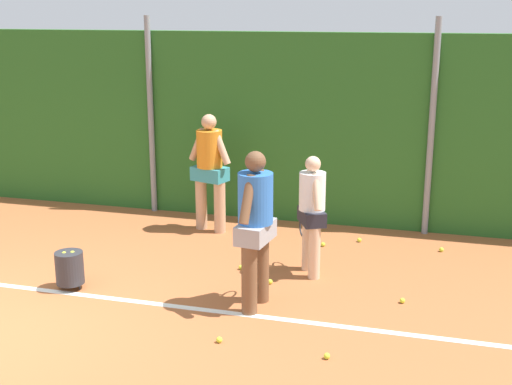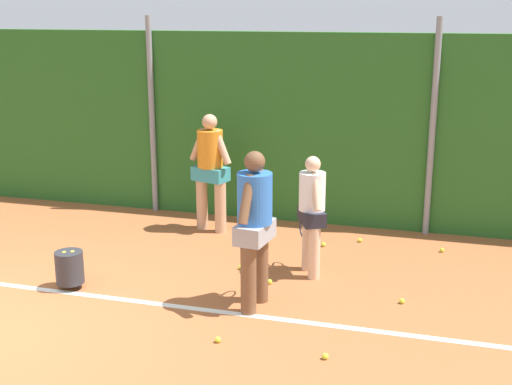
% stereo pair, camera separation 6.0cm
% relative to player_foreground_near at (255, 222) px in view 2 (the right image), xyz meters
% --- Properties ---
extents(ground_plane, '(25.13, 25.13, 0.00)m').
position_rel_player_foreground_near_xyz_m(ground_plane, '(-2.83, -0.10, -1.08)').
color(ground_plane, '#A85B33').
extents(hedge_fence_backdrop, '(16.33, 0.25, 3.14)m').
position_rel_player_foreground_near_xyz_m(hedge_fence_backdrop, '(-2.83, 3.59, 0.49)').
color(hedge_fence_backdrop, '#286023').
rests_on(hedge_fence_backdrop, ground_plane).
extents(fence_post_center, '(0.10, 0.10, 3.39)m').
position_rel_player_foreground_near_xyz_m(fence_post_center, '(-2.83, 3.42, 0.62)').
color(fence_post_center, gray).
rests_on(fence_post_center, ground_plane).
extents(fence_post_right, '(0.10, 0.10, 3.39)m').
position_rel_player_foreground_near_xyz_m(fence_post_right, '(1.88, 3.42, 0.62)').
color(fence_post_right, gray).
rests_on(fence_post_right, ground_plane).
extents(court_baseline_paint, '(11.94, 0.10, 0.01)m').
position_rel_player_foreground_near_xyz_m(court_baseline_paint, '(-2.83, -0.26, -1.08)').
color(court_baseline_paint, white).
rests_on(court_baseline_paint, ground_plane).
extents(player_foreground_near, '(0.41, 0.87, 1.93)m').
position_rel_player_foreground_near_xyz_m(player_foreground_near, '(0.00, 0.00, 0.00)').
color(player_foreground_near, brown).
rests_on(player_foreground_near, ground_plane).
extents(player_midcourt, '(0.48, 0.68, 1.64)m').
position_rel_player_foreground_near_xyz_m(player_midcourt, '(0.44, 1.23, -0.16)').
color(player_midcourt, beige).
rests_on(player_midcourt, ground_plane).
extents(player_backcourt_far, '(0.77, 0.48, 1.90)m').
position_rel_player_foreground_near_xyz_m(player_backcourt_far, '(-1.50, 2.64, -0.01)').
color(player_backcourt_far, tan).
rests_on(player_backcourt_far, ground_plane).
extents(ball_hopper, '(0.36, 0.36, 0.51)m').
position_rel_player_foreground_near_xyz_m(ball_hopper, '(-2.45, -0.12, -0.79)').
color(ball_hopper, '#2D2D33').
rests_on(ball_hopper, ground_plane).
extents(tennis_ball_0, '(0.07, 0.07, 0.07)m').
position_rel_player_foreground_near_xyz_m(tennis_ball_0, '(-0.13, -0.99, -1.05)').
color(tennis_ball_0, '#CCDB33').
rests_on(tennis_ball_0, ground_plane).
extents(tennis_ball_1, '(0.07, 0.07, 0.07)m').
position_rel_player_foreground_near_xyz_m(tennis_ball_1, '(1.05, -1.03, -1.05)').
color(tennis_ball_1, '#CCDB33').
rests_on(tennis_ball_1, ground_plane).
extents(tennis_ball_2, '(0.07, 0.07, 0.07)m').
position_rel_player_foreground_near_xyz_m(tennis_ball_2, '(-0.52, 1.11, -1.05)').
color(tennis_ball_2, '#CCDB33').
rests_on(tennis_ball_2, ground_plane).
extents(tennis_ball_3, '(0.07, 0.07, 0.07)m').
position_rel_player_foreground_near_xyz_m(tennis_ball_3, '(1.71, 0.58, -1.05)').
color(tennis_ball_3, '#CCDB33').
rests_on(tennis_ball_3, ground_plane).
extents(tennis_ball_4, '(0.07, 0.07, 0.07)m').
position_rel_player_foreground_near_xyz_m(tennis_ball_4, '(-0.00, 0.72, -1.05)').
color(tennis_ball_4, '#CCDB33').
rests_on(tennis_ball_4, ground_plane).
extents(tennis_ball_5, '(0.07, 0.07, 0.07)m').
position_rel_player_foreground_near_xyz_m(tennis_ball_5, '(0.92, 2.70, -1.05)').
color(tennis_ball_5, '#CCDB33').
rests_on(tennis_ball_5, ground_plane).
extents(tennis_ball_7, '(0.07, 0.07, 0.07)m').
position_rel_player_foreground_near_xyz_m(tennis_ball_7, '(2.15, 2.59, -1.05)').
color(tennis_ball_7, '#CCDB33').
rests_on(tennis_ball_7, ground_plane).
extents(tennis_ball_9, '(0.07, 0.07, 0.07)m').
position_rel_player_foreground_near_xyz_m(tennis_ball_9, '(0.41, 2.35, -1.05)').
color(tennis_ball_9, '#CCDB33').
rests_on(tennis_ball_9, ground_plane).
extents(tennis_ball_10, '(0.07, 0.07, 0.07)m').
position_rel_player_foreground_near_xyz_m(tennis_ball_10, '(-2.69, 0.33, -1.05)').
color(tennis_ball_10, '#CCDB33').
rests_on(tennis_ball_10, ground_plane).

